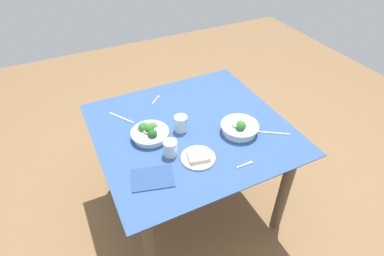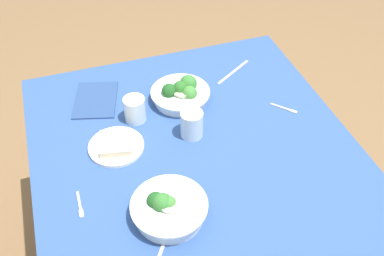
# 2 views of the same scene
# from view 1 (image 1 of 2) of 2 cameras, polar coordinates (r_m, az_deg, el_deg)

# --- Properties ---
(ground_plane) EXTENTS (6.00, 6.00, 0.00)m
(ground_plane) POSITION_cam_1_polar(r_m,az_deg,el_deg) (2.46, -0.11, -13.52)
(ground_plane) COLOR brown
(dining_table) EXTENTS (1.15, 1.09, 0.74)m
(dining_table) POSITION_cam_1_polar(r_m,az_deg,el_deg) (2.00, -0.13, -2.60)
(dining_table) COLOR #2D4C84
(dining_table) RESTS_ON ground_plane
(broccoli_bowl_far) EXTENTS (0.23, 0.23, 0.09)m
(broccoli_bowl_far) POSITION_cam_1_polar(r_m,az_deg,el_deg) (1.89, 8.69, 0.05)
(broccoli_bowl_far) COLOR white
(broccoli_bowl_far) RESTS_ON dining_table
(broccoli_bowl_near) EXTENTS (0.22, 0.22, 0.09)m
(broccoli_bowl_near) POSITION_cam_1_polar(r_m,az_deg,el_deg) (1.85, -7.73, -0.84)
(broccoli_bowl_near) COLOR white
(broccoli_bowl_near) RESTS_ON dining_table
(bread_side_plate) EXTENTS (0.19, 0.19, 0.04)m
(bread_side_plate) POSITION_cam_1_polar(r_m,az_deg,el_deg) (1.71, 1.12, -5.30)
(bread_side_plate) COLOR silver
(bread_side_plate) RESTS_ON dining_table
(water_glass_center) EXTENTS (0.08, 0.08, 0.10)m
(water_glass_center) POSITION_cam_1_polar(r_m,az_deg,el_deg) (1.88, -2.04, 0.82)
(water_glass_center) COLOR silver
(water_glass_center) RESTS_ON dining_table
(water_glass_side) EXTENTS (0.08, 0.08, 0.09)m
(water_glass_side) POSITION_cam_1_polar(r_m,az_deg,el_deg) (1.72, -3.98, -3.70)
(water_glass_side) COLOR silver
(water_glass_side) RESTS_ON dining_table
(fork_by_far_bowl) EXTENTS (0.08, 0.08, 0.00)m
(fork_by_far_bowl) POSITION_cam_1_polar(r_m,az_deg,el_deg) (2.18, -6.59, 5.20)
(fork_by_far_bowl) COLOR #B7B7BC
(fork_by_far_bowl) RESTS_ON dining_table
(fork_by_near_bowl) EXTENTS (0.10, 0.01, 0.00)m
(fork_by_near_bowl) POSITION_cam_1_polar(r_m,az_deg,el_deg) (1.71, 9.76, -6.56)
(fork_by_near_bowl) COLOR #B7B7BC
(fork_by_near_bowl) RESTS_ON dining_table
(table_knife_left) EXTENTS (0.18, 0.12, 0.00)m
(table_knife_left) POSITION_cam_1_polar(r_m,az_deg,el_deg) (1.94, 14.46, -0.86)
(table_knife_left) COLOR #B7B7BC
(table_knife_left) RESTS_ON dining_table
(table_knife_right) EXTENTS (0.12, 0.18, 0.00)m
(table_knife_right) POSITION_cam_1_polar(r_m,az_deg,el_deg) (2.05, -12.76, 1.83)
(table_knife_right) COLOR #B7B7BC
(table_knife_right) RESTS_ON dining_table
(napkin_folded_upper) EXTENTS (0.25, 0.21, 0.01)m
(napkin_folded_upper) POSITION_cam_1_polar(r_m,az_deg,el_deg) (1.64, -7.20, -9.05)
(napkin_folded_upper) COLOR navy
(napkin_folded_upper) RESTS_ON dining_table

